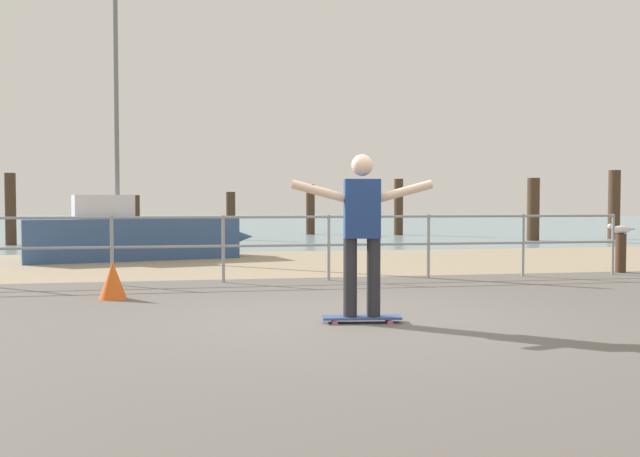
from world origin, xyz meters
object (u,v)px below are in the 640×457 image
Objects in this scene: sailboat at (140,235)px; bollard_short at (621,254)px; skateboarder at (362,225)px; seagull at (620,229)px; skateboard at (362,318)px; traffic_cone at (113,281)px.

bollard_short is at bearing -27.94° from sailboat.
seagull is at bearing 35.76° from skateboarder.
seagull is at bearing -27.96° from sailboat.
skateboard is at bearing -71.53° from sailboat.
sailboat is at bearing 152.06° from bollard_short.
skateboarder is 2.36× the size of bollard_short.
skateboarder is at bearing -71.53° from sailboat.
sailboat is 6.35m from traffic_cone.
sailboat is at bearing 108.47° from skateboarder.
bollard_short is (8.51, -4.51, -0.18)m from sailboat.
seagull is 0.97× the size of traffic_cone.
bollard_short is (5.65, 4.05, 0.28)m from skateboard.
bollard_short is 0.43m from seagull.
sailboat reaches higher than skateboard.
seagull is at bearing 169.04° from bollard_short.
traffic_cone is (-8.34, -1.83, -0.53)m from seagull.
skateboard is 6.96m from bollard_short.
skateboarder reaches higher than seagull.
skateboarder is 3.58m from traffic_cone.
traffic_cone is at bearing -88.57° from sailboat.
skateboarder is at bearing -144.34° from bollard_short.
skateboarder is 6.98m from bollard_short.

